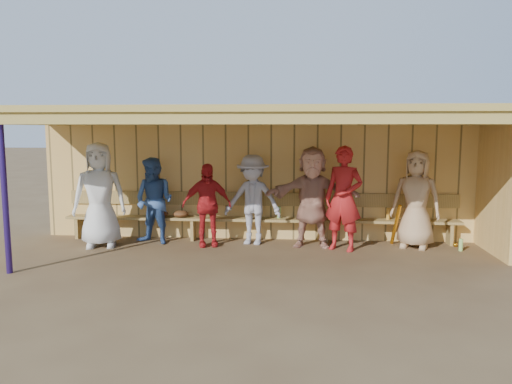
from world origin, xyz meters
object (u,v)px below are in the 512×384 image
Objects in this scene: player_d at (207,205)px; player_f at (312,197)px; player_b at (99,195)px; player_g at (344,198)px; bench at (259,214)px; player_c at (154,201)px; player_h at (416,199)px; player_e at (253,200)px.

player_d is 1.94m from player_f.
player_b is 3.90m from player_f.
bench is (-1.55, 0.65, -0.41)m from player_g.
player_g is 1.73m from bench.
player_c is 4.84m from player_h.
player_c reaches higher than player_d.
player_e is at bearing -158.47° from player_h.
player_g is 0.25× the size of bench.
player_d is 1.10m from bench.
player_d is at bearing -153.10° from player_e.
player_f is at bearing -176.45° from player_g.
player_b reaches higher than player_c.
player_g is at bearing -13.24° from player_b.
player_d is 0.86m from player_e.
player_e is at bearing -5.69° from player_b.
player_f is at bearing -9.99° from player_b.
player_g is (4.44, 0.08, -0.03)m from player_b.
player_g is at bearing -144.96° from player_h.
player_b reaches higher than bench.
player_e reaches higher than player_c.
player_f reaches higher than player_h.
player_d is (1.95, 0.19, -0.20)m from player_b.
player_b reaches higher than player_d.
player_d is 0.82× the size of player_g.
player_c is at bearing 4.25° from player_b.
player_f is 0.24× the size of bench.
player_g reaches higher than player_h.
player_e is (1.85, 0.11, 0.03)m from player_c.
player_h is at bearing -10.49° from player_b.
player_h reaches higher than player_e.
bench is at bearing 30.92° from player_c.
player_d is 0.83× the size of player_f.
player_h is (1.33, 0.30, -0.04)m from player_g.
player_f is 0.59m from player_g.
player_f is 1.04× the size of player_h.
player_h is 2.93m from bench.
player_d is (1.02, -0.12, -0.05)m from player_c.
bench is at bearing -0.15° from player_b.
player_f is (1.93, 0.10, 0.16)m from player_d.
player_h reaches higher than bench.
player_e is 0.94× the size of player_h.
player_g reaches higher than player_c.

